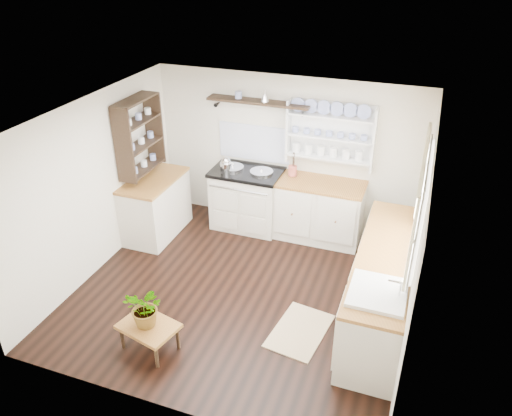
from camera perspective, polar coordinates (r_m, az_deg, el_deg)
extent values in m
cube|color=black|center=(6.45, -1.71, -9.45)|extent=(4.00, 3.80, 0.01)
cube|color=beige|center=(7.42, 3.53, 6.29)|extent=(4.00, 0.02, 2.30)
cube|color=beige|center=(5.49, 18.01, -3.97)|extent=(0.02, 3.80, 2.30)
cube|color=beige|center=(6.72, -17.96, 2.35)|extent=(0.02, 3.80, 2.30)
cube|color=white|center=(5.33, -2.07, 10.31)|extent=(4.00, 3.80, 0.01)
cube|color=white|center=(5.45, 18.25, 0.02)|extent=(0.04, 1.40, 1.00)
cube|color=white|center=(5.45, 18.04, 0.05)|extent=(0.02, 1.50, 1.10)
cube|color=beige|center=(5.21, 18.78, 5.68)|extent=(0.04, 1.55, 0.18)
cube|color=beige|center=(7.59, -1.02, 0.94)|extent=(1.00, 0.65, 0.88)
cube|color=black|center=(7.38, -1.05, 4.13)|extent=(1.04, 0.69, 0.05)
cylinder|color=silver|center=(7.44, -2.72, 4.66)|extent=(0.34, 0.34, 0.03)
cylinder|color=silver|center=(7.29, 0.64, 4.16)|extent=(0.34, 0.34, 0.03)
cylinder|color=silver|center=(7.13, -2.08, 2.06)|extent=(0.90, 0.02, 0.02)
cube|color=silver|center=(7.34, 7.17, -0.33)|extent=(1.25, 0.60, 0.88)
cube|color=brown|center=(7.14, 7.39, 2.75)|extent=(1.27, 0.63, 0.04)
cube|color=silver|center=(5.97, 14.16, -8.73)|extent=(0.60, 2.40, 0.88)
cube|color=brown|center=(5.72, 14.69, -5.23)|extent=(0.62, 2.43, 0.04)
cube|color=white|center=(5.16, 13.57, -10.42)|extent=(0.55, 0.60, 0.28)
cylinder|color=silver|center=(5.03, 16.11, -9.04)|extent=(0.02, 0.02, 0.22)
cube|color=silver|center=(7.54, -11.36, 0.12)|extent=(0.60, 1.10, 0.88)
cube|color=brown|center=(7.34, -11.69, 3.13)|extent=(0.62, 1.13, 0.04)
cube|color=white|center=(7.12, 8.65, 8.47)|extent=(1.20, 0.03, 0.90)
cube|color=white|center=(7.04, 8.49, 8.23)|extent=(1.20, 0.22, 0.02)
cylinder|color=navy|center=(6.96, 8.67, 10.33)|extent=(0.20, 0.02, 0.20)
cube|color=black|center=(7.16, 0.27, 12.04)|extent=(1.50, 0.24, 0.04)
cone|color=black|center=(7.49, -4.34, 11.84)|extent=(0.06, 0.20, 0.06)
cone|color=black|center=(7.08, 5.52, 10.77)|extent=(0.06, 0.20, 0.06)
cube|color=black|center=(7.15, -13.20, 8.12)|extent=(0.28, 0.80, 1.05)
cylinder|color=#AC4C3F|center=(7.26, 4.19, 4.27)|extent=(0.12, 0.12, 0.14)
cube|color=brown|center=(5.61, -12.19, -13.09)|extent=(0.69, 0.56, 0.04)
cylinder|color=black|center=(5.78, -15.04, -14.14)|extent=(0.04, 0.04, 0.29)
cylinder|color=black|center=(5.94, -12.67, -12.43)|extent=(0.04, 0.04, 0.29)
cylinder|color=black|center=(5.50, -11.29, -16.35)|extent=(0.04, 0.04, 0.29)
cylinder|color=black|center=(5.66, -8.92, -14.45)|extent=(0.04, 0.04, 0.29)
imported|color=#3F7233|center=(5.44, -12.46, -11.12)|extent=(0.50, 0.47, 0.46)
cube|color=#957157|center=(5.90, 5.02, -13.81)|extent=(0.66, 0.92, 0.02)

